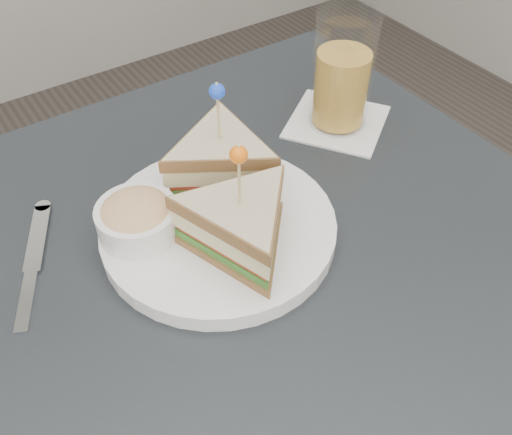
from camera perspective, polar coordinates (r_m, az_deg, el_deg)
name	(u,v)px	position (r m, az deg, el deg)	size (l,w,h in m)	color
table	(254,296)	(0.72, -0.22, -7.89)	(0.80, 0.80, 0.75)	black
plate_meal	(219,202)	(0.66, -3.75, 1.56)	(0.35, 0.35, 0.17)	white
cutlery_knife	(33,266)	(0.70, -21.45, -4.57)	(0.10, 0.19, 0.01)	white
drink_set	(342,78)	(0.83, 8.59, 13.63)	(0.19, 0.19, 0.17)	white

